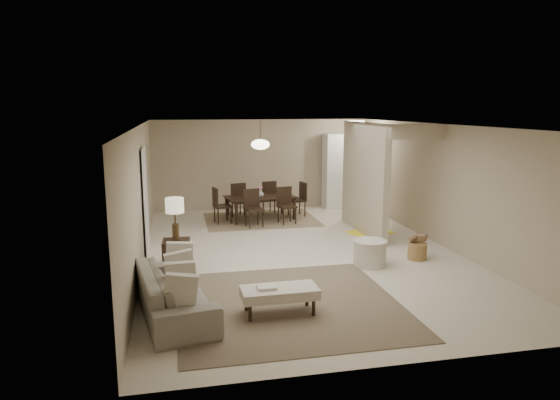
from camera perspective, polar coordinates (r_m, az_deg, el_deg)
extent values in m
plane|color=beige|center=(9.97, 2.30, -5.97)|extent=(9.00, 9.00, 0.00)
plane|color=white|center=(9.56, 2.42, 8.54)|extent=(9.00, 9.00, 0.00)
plane|color=#B8A88B|center=(14.05, -2.17, 4.09)|extent=(6.00, 0.00, 6.00)
plane|color=#B8A88B|center=(9.41, -15.64, 0.47)|extent=(0.00, 9.00, 9.00)
plane|color=#B8A88B|center=(10.81, 17.96, 1.62)|extent=(0.00, 9.00, 9.00)
cube|color=#B8A88B|center=(11.41, 9.60, 2.44)|extent=(0.15, 2.50, 2.50)
cube|color=black|center=(10.04, -15.19, -0.23)|extent=(0.04, 0.90, 2.04)
cube|color=white|center=(14.32, 7.40, 3.33)|extent=(1.20, 0.55, 2.10)
cylinder|color=white|center=(13.30, 8.70, 8.84)|extent=(0.44, 0.44, 0.05)
cube|color=brown|center=(7.44, 1.00, -11.79)|extent=(3.20, 3.20, 0.01)
imported|color=gray|center=(7.17, -12.05, -10.28)|extent=(2.27, 1.20, 0.63)
cube|color=beige|center=(7.02, -0.06, -10.54)|extent=(1.07, 0.50, 0.14)
cylinder|color=black|center=(6.86, -3.45, -12.80)|extent=(0.05, 0.05, 0.24)
cylinder|color=black|center=(7.03, 3.86, -12.20)|extent=(0.05, 0.05, 0.24)
cylinder|color=black|center=(7.18, -3.88, -11.70)|extent=(0.05, 0.05, 0.24)
cylinder|color=black|center=(7.35, 3.10, -11.16)|extent=(0.05, 0.05, 0.24)
cube|color=black|center=(9.10, -11.74, -6.11)|extent=(0.50, 0.50, 0.52)
cylinder|color=#47361E|center=(8.99, -11.83, -3.61)|extent=(0.12, 0.12, 0.30)
cylinder|color=#47361E|center=(8.92, -11.90, -1.86)|extent=(0.03, 0.03, 0.26)
cylinder|color=beige|center=(8.88, -11.95, -0.60)|extent=(0.32, 0.32, 0.26)
cylinder|color=beige|center=(9.22, 10.22, -6.01)|extent=(0.60, 0.60, 0.47)
cylinder|color=olive|center=(9.82, 15.40, -5.68)|extent=(0.40, 0.40, 0.30)
cube|color=#746648|center=(12.76, -2.20, -2.24)|extent=(2.80, 2.10, 0.01)
imported|color=black|center=(12.70, -2.21, -0.94)|extent=(1.87, 1.27, 0.60)
imported|color=white|center=(12.63, -2.22, 0.76)|extent=(0.17, 0.17, 0.17)
cube|color=yellow|center=(11.67, 10.23, -3.63)|extent=(1.11, 0.81, 0.01)
cylinder|color=#47361E|center=(12.46, -2.27, 7.87)|extent=(0.02, 0.02, 0.50)
ellipsoid|color=#FFEAC6|center=(12.48, -2.26, 6.36)|extent=(0.46, 0.46, 0.25)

